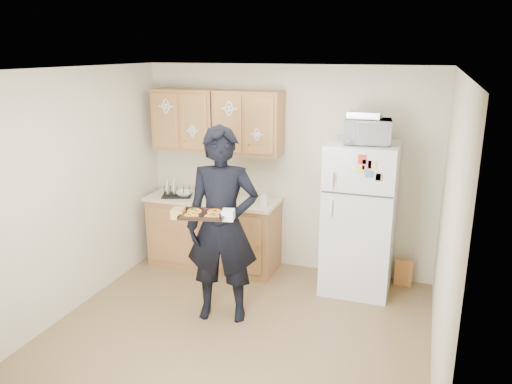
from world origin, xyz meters
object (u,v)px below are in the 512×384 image
(refrigerator, at_px, (359,218))
(baking_tray, at_px, (203,215))
(dish_rack, at_px, (177,190))
(person, at_px, (222,226))
(microwave, at_px, (368,131))

(refrigerator, bearing_deg, baking_tray, -132.46)
(dish_rack, bearing_deg, person, -44.71)
(person, distance_m, microwave, 1.82)
(microwave, height_order, dish_rack, microwave)
(baking_tray, relative_size, dish_rack, 1.16)
(person, bearing_deg, dish_rack, 122.21)
(person, distance_m, dish_rack, 1.49)
(baking_tray, bearing_deg, person, 63.86)
(baking_tray, height_order, microwave, microwave)
(refrigerator, bearing_deg, dish_rack, -178.96)
(dish_rack, bearing_deg, baking_tray, -53.55)
(refrigerator, height_order, person, person)
(refrigerator, xyz_separation_m, dish_rack, (-2.25, -0.04, 0.12))
(microwave, xyz_separation_m, dish_rack, (-2.29, 0.01, -0.86))
(refrigerator, distance_m, microwave, 0.98)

